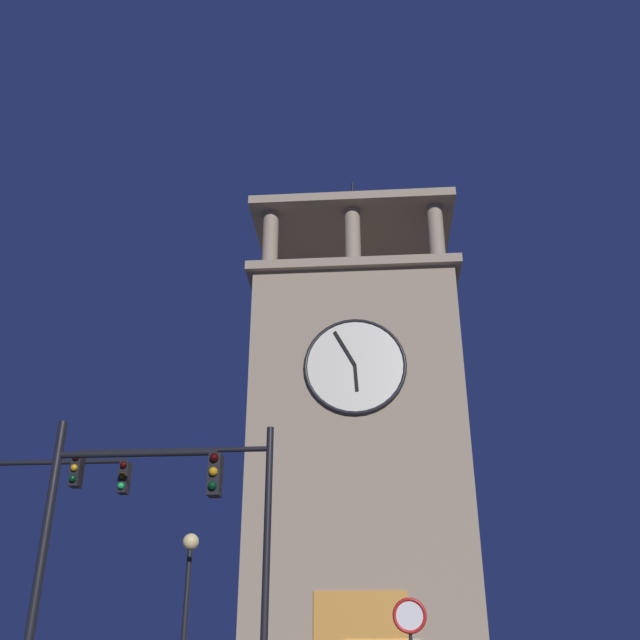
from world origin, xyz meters
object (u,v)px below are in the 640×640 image
object	(u,v)px
traffic_signal_near	(100,533)
street_lamp	(187,590)
traffic_signal_far	(17,538)
no_horn_sign	(410,628)
traffic_signal_mid	(203,525)
clocktower	(359,471)

from	to	relation	value
traffic_signal_near	street_lamp	size ratio (longest dim) A/B	1.16
traffic_signal_far	street_lamp	world-z (taller)	traffic_signal_far
traffic_signal_near	traffic_signal_far	xyz separation A→B (m)	(3.60, -4.33, 0.66)
street_lamp	no_horn_sign	size ratio (longest dim) A/B	1.62
traffic_signal_mid	no_horn_sign	bearing A→B (deg)	-156.06
clocktower	no_horn_sign	xyz separation A→B (m)	(-1.29, 11.72, -6.57)
traffic_signal_near	traffic_signal_mid	bearing A→B (deg)	-108.02
clocktower	traffic_signal_near	bearing A→B (deg)	75.96
traffic_signal_near	traffic_signal_mid	size ratio (longest dim) A/B	0.87
clocktower	traffic_signal_mid	size ratio (longest dim) A/B	3.57
traffic_signal_far	traffic_signal_mid	bearing A→B (deg)	167.27
clocktower	traffic_signal_near	world-z (taller)	clocktower
traffic_signal_near	no_horn_sign	bearing A→B (deg)	-136.44
clocktower	traffic_signal_mid	distance (m)	14.79
clocktower	street_lamp	size ratio (longest dim) A/B	4.76
traffic_signal_mid	traffic_signal_far	bearing A→B (deg)	-12.73
traffic_signal_near	no_horn_sign	size ratio (longest dim) A/B	1.88
no_horn_sign	traffic_signal_mid	bearing A→B (deg)	23.94
traffic_signal_far	no_horn_sign	bearing A→B (deg)	-174.19
traffic_signal_far	no_horn_sign	size ratio (longest dim) A/B	2.18
street_lamp	clocktower	bearing A→B (deg)	-115.16
clocktower	traffic_signal_far	distance (m)	15.58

